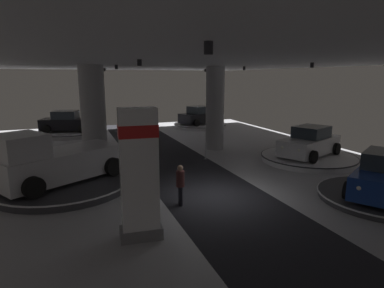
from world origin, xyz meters
The scene contains 18 objects.
ground centered at (0.00, 0.00, -0.02)m, with size 24.00×44.00×0.06m.
ceiling_with_spotlights centered at (0.00, 0.00, 5.55)m, with size 24.00×44.00×0.39m.
column_left centered at (-4.09, 8.14, 2.75)m, with size 1.43×1.43×5.50m.
column_right centered at (3.74, 8.24, 2.75)m, with size 1.22×1.22×5.50m.
brand_sign_pylon centered at (-3.59, -2.49, 2.06)m, with size 1.31×0.74×3.98m.
display_platform_deep_right centered at (6.46, 17.58, 0.19)m, with size 5.10×5.10×0.33m.
display_car_deep_right centered at (6.43, 17.57, 1.10)m, with size 4.57×3.42×1.71m.
display_platform_near_right centered at (6.04, -2.82, 0.14)m, with size 4.90×4.90×0.25m.
display_platform_mid_right centered at (7.46, 3.23, 0.19)m, with size 5.42×5.42×0.34m.
display_car_mid_right centered at (7.49, 3.24, 1.10)m, with size 4.57×3.42×1.71m.
display_platform_deep_left centered at (-5.59, 17.23, 0.20)m, with size 4.99×4.99×0.35m.
display_car_deep_left centered at (-5.62, 17.24, 1.12)m, with size 4.54×3.14×1.71m.
display_platform_mid_left centered at (-5.86, 3.31, 0.18)m, with size 6.01×6.01×0.33m.
pickup_truck_mid_left centered at (-6.13, 3.14, 1.27)m, with size 5.62×4.60×2.30m.
visitor_walking_near centered at (-1.65, -0.46, 0.91)m, with size 0.32×0.32×1.59m.
stanchion_a centered at (1.99, 5.66, 0.37)m, with size 0.28×0.28×1.01m.
stanchion_b centered at (-3.24, 1.07, 0.37)m, with size 0.28×0.28×1.01m.
stanchion_c centered at (-2.91, 1.40, 0.37)m, with size 0.28×0.28×1.01m.
Camera 1 is at (-5.38, -11.65, 4.84)m, focal length 30.54 mm.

